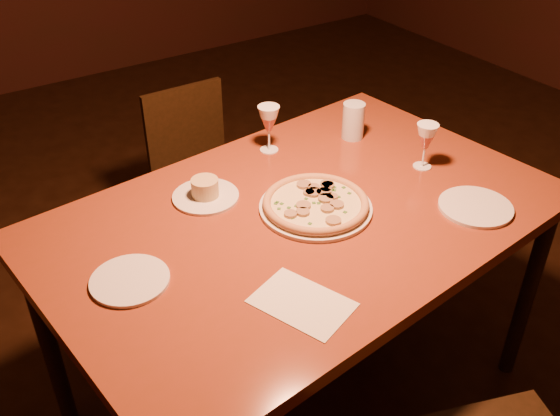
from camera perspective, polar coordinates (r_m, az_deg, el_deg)
floor at (r=2.56m, az=7.07°, el=-14.36°), size 7.00×7.00×0.00m
dining_table at (r=1.94m, az=2.00°, el=-2.18°), size 1.66×1.17×0.84m
chair_far at (r=2.91m, az=-7.40°, el=3.80°), size 0.39×0.39×0.80m
pizza_plate at (r=1.90m, az=3.29°, el=0.37°), size 0.35×0.35×0.04m
ramekin_saucer at (r=1.96m, az=-6.84°, el=1.47°), size 0.21×0.21×0.07m
wine_glass_far at (r=2.18m, az=-1.02°, el=7.25°), size 0.08×0.08×0.17m
wine_glass_right at (r=2.14m, az=13.12°, el=5.54°), size 0.07×0.07×0.16m
water_tumbler at (r=2.30m, az=6.72°, el=7.93°), size 0.08×0.08×0.13m
side_plate_left at (r=1.69m, az=-13.56°, el=-6.44°), size 0.21×0.21×0.01m
side_plate_near at (r=2.00m, az=17.45°, el=0.10°), size 0.23×0.23×0.01m
menu_card at (r=1.58m, az=2.03°, el=-8.66°), size 0.24×0.28×0.00m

